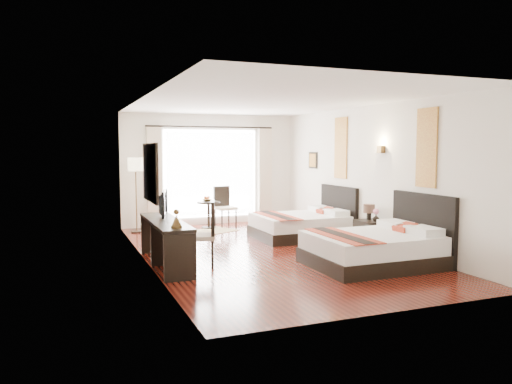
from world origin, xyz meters
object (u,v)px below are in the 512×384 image
object	(u,v)px
bed_far	(303,224)
floor_lamp	(136,169)
vase	(376,220)
table_lamp	(369,210)
desk_chair	(201,247)
television	(160,203)
fruit_bowl	(207,200)
window_chair	(225,214)
console_desk	(166,243)
side_table	(209,215)
bed_near	(377,247)
nightstand	(371,234)

from	to	relation	value
bed_far	floor_lamp	size ratio (longest dim) A/B	1.14
bed_far	vase	xyz separation A→B (m)	(0.68, -1.69, 0.28)
table_lamp	desk_chair	world-z (taller)	desk_chair
television	fruit_bowl	xyz separation A→B (m)	(1.69, 2.95, -0.30)
table_lamp	floor_lamp	world-z (taller)	floor_lamp
vase	table_lamp	bearing A→B (deg)	84.73
vase	window_chair	size ratio (longest dim) A/B	0.14
bed_far	floor_lamp	distance (m)	4.03
television	desk_chair	world-z (taller)	television
bed_far	desk_chair	bearing A→B (deg)	-147.13
bed_far	console_desk	distance (m)	3.63
console_desk	side_table	world-z (taller)	console_desk
console_desk	floor_lamp	distance (m)	3.67
bed_near	floor_lamp	bearing A→B (deg)	123.92
console_desk	table_lamp	bearing A→B (deg)	0.81
television	floor_lamp	size ratio (longest dim) A/B	0.45
floor_lamp	fruit_bowl	world-z (taller)	floor_lamp
bed_far	desk_chair	world-z (taller)	bed_far
bed_far	fruit_bowl	xyz separation A→B (m)	(-1.60, 2.02, 0.40)
table_lamp	fruit_bowl	xyz separation A→B (m)	(-2.31, 3.44, -0.05)
side_table	nightstand	bearing A→B (deg)	-57.60
nightstand	fruit_bowl	world-z (taller)	fruit_bowl
floor_lamp	window_chair	xyz separation A→B (m)	(2.18, 0.10, -1.16)
bed_near	television	xyz separation A→B (m)	(-3.23, 1.85, 0.68)
bed_near	table_lamp	world-z (taller)	bed_near
bed_near	television	distance (m)	3.79
nightstand	window_chair	distance (m)	4.07
console_desk	window_chair	world-z (taller)	window_chair
bed_far	console_desk	xyz separation A→B (m)	(-3.31, -1.48, 0.09)
table_lamp	television	world-z (taller)	television
bed_far	window_chair	distance (m)	2.39
television	fruit_bowl	distance (m)	3.41
bed_far	nightstand	xyz separation A→B (m)	(0.68, -1.54, -0.01)
nightstand	console_desk	size ratio (longest dim) A/B	0.26
side_table	window_chair	bearing A→B (deg)	14.78
bed_near	console_desk	size ratio (longest dim) A/B	0.95
bed_far	table_lamp	world-z (taller)	bed_far
vase	television	bearing A→B (deg)	169.20
vase	desk_chair	world-z (taller)	desk_chair
vase	side_table	world-z (taller)	side_table
bed_near	console_desk	bearing A→B (deg)	158.21
bed_far	window_chair	xyz separation A→B (m)	(-1.11, 2.11, 0.02)
floor_lamp	window_chair	world-z (taller)	floor_lamp
bed_near	floor_lamp	size ratio (longest dim) A/B	1.20
side_table	television	bearing A→B (deg)	-120.54
desk_chair	floor_lamp	bearing A→B (deg)	-65.43
floor_lamp	console_desk	bearing A→B (deg)	-90.42
vase	floor_lamp	distance (m)	5.51
console_desk	bed_far	bearing A→B (deg)	24.11
fruit_bowl	window_chair	size ratio (longest dim) A/B	0.23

